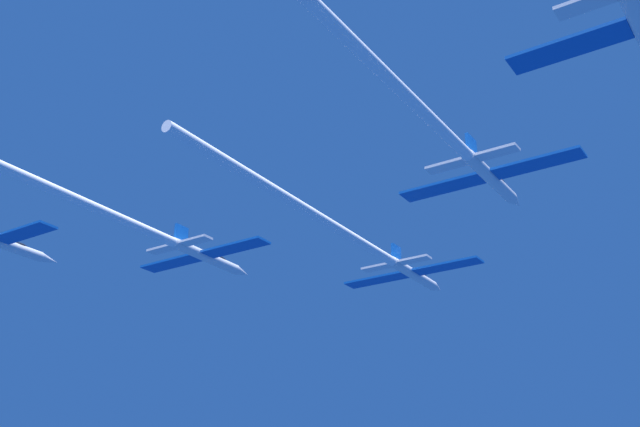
% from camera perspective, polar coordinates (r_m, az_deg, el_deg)
% --- Properties ---
extents(jet_lead, '(17.68, 50.60, 2.93)m').
position_cam_1_polar(jet_lead, '(83.51, 2.71, -1.95)').
color(jet_lead, silver).
extents(jet_left_wing, '(17.68, 53.95, 2.93)m').
position_cam_1_polar(jet_left_wing, '(80.62, -15.33, 0.01)').
color(jet_left_wing, silver).
extents(jet_right_wing, '(17.68, 58.32, 2.93)m').
position_cam_1_polar(jet_right_wing, '(60.85, 6.49, 8.52)').
color(jet_right_wing, silver).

